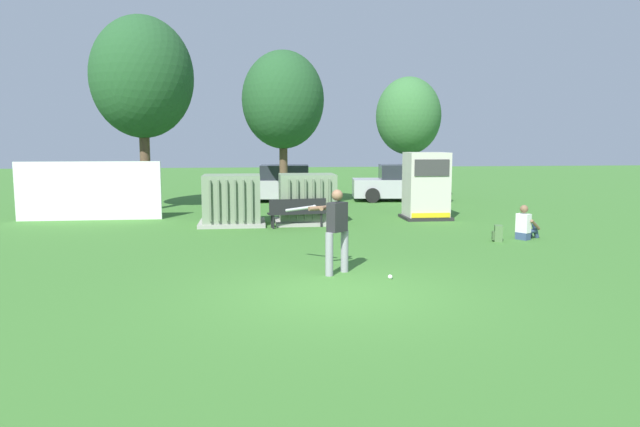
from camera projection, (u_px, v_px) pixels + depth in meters
The scene contains 15 objects.
ground_plane at pixel (338, 293), 10.64m from camera, with size 96.00×96.00×0.00m, color #3D752D.
fence_panel at pixel (89, 191), 20.05m from camera, with size 4.80×0.12×2.00m, color white.
transformer_west at pixel (232, 201), 18.94m from camera, with size 2.10×1.70×1.62m.
transformer_mid_west at pixel (307, 199), 19.31m from camera, with size 2.10×1.70×1.62m.
generator_enclosure at pixel (426, 186), 20.37m from camera, with size 1.60×1.40×2.30m.
park_bench at pixel (297, 211), 18.37m from camera, with size 1.84×0.66×0.92m.
batter at pixel (335, 227), 12.05m from camera, with size 1.25×1.38×1.74m.
sports_ball at pixel (390, 277), 11.66m from camera, with size 0.09×0.09×0.09m, color white.
seated_spectator at pixel (525, 226), 16.28m from camera, with size 0.78×0.68×0.96m.
backpack at pixel (498, 234), 15.95m from camera, with size 0.33×0.37×0.44m.
tree_left at pixel (142, 78), 22.32m from camera, with size 3.86×3.86×7.38m.
tree_center_left at pixel (283, 100), 23.52m from camera, with size 3.27×3.27×6.26m.
tree_center_right at pixel (408, 116), 26.05m from camera, with size 2.87×2.87×5.48m.
parked_car_leftmost at pixel (282, 184), 26.17m from camera, with size 4.32×2.17×1.62m.
parked_car_left_of_center at pixel (401, 184), 26.46m from camera, with size 4.37×2.28×1.62m.
Camera 1 is at (-1.53, -10.27, 2.75)m, focal length 33.12 mm.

